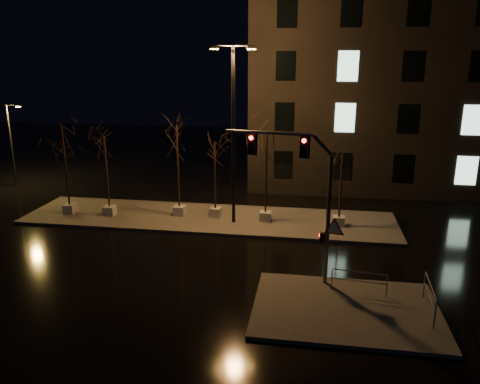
# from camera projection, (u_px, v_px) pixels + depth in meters

# --- Properties ---
(ground) EXTENTS (90.00, 90.00, 0.00)m
(ground) POSITION_uv_depth(u_px,v_px,m) (181.00, 261.00, 22.25)
(ground) COLOR black
(ground) RESTS_ON ground
(median) EXTENTS (22.00, 5.00, 0.15)m
(median) POSITION_uv_depth(u_px,v_px,m) (208.00, 218.00, 27.93)
(median) COLOR #47453F
(median) RESTS_ON ground
(sidewalk_corner) EXTENTS (7.00, 5.00, 0.15)m
(sidewalk_corner) POSITION_uv_depth(u_px,v_px,m) (346.00, 309.00, 17.77)
(sidewalk_corner) COLOR #47453F
(sidewalk_corner) RESTS_ON ground
(building) EXTENTS (25.00, 12.00, 15.00)m
(building) POSITION_uv_depth(u_px,v_px,m) (423.00, 83.00, 35.17)
(building) COLOR black
(building) RESTS_ON ground
(tree_0) EXTENTS (1.80, 1.80, 5.45)m
(tree_0) POSITION_uv_depth(u_px,v_px,m) (63.00, 146.00, 27.55)
(tree_0) COLOR beige
(tree_0) RESTS_ON median
(tree_1) EXTENTS (1.80, 1.80, 4.90)m
(tree_1) POSITION_uv_depth(u_px,v_px,m) (105.00, 154.00, 27.30)
(tree_1) COLOR beige
(tree_1) RESTS_ON median
(tree_2) EXTENTS (1.80, 1.80, 5.61)m
(tree_2) POSITION_uv_depth(u_px,v_px,m) (177.00, 145.00, 27.16)
(tree_2) COLOR beige
(tree_2) RESTS_ON median
(tree_3) EXTENTS (1.80, 1.80, 4.58)m
(tree_3) POSITION_uv_depth(u_px,v_px,m) (215.00, 160.00, 27.06)
(tree_3) COLOR beige
(tree_3) RESTS_ON median
(tree_4) EXTENTS (1.80, 1.80, 5.41)m
(tree_4) POSITION_uv_depth(u_px,v_px,m) (266.00, 151.00, 26.17)
(tree_4) COLOR beige
(tree_4) RESTS_ON median
(tree_5) EXTENTS (1.80, 1.80, 4.24)m
(tree_5) POSITION_uv_depth(u_px,v_px,m) (342.00, 170.00, 25.60)
(tree_5) COLOR beige
(tree_5) RESTS_ON median
(traffic_signal_mast) EXTENTS (5.08, 0.99, 6.28)m
(traffic_signal_mast) POSITION_uv_depth(u_px,v_px,m) (305.00, 186.00, 18.95)
(traffic_signal_mast) COLOR #5C5F64
(traffic_signal_mast) RESTS_ON sidewalk_corner
(streetlight_main) EXTENTS (2.41, 1.02, 9.82)m
(streetlight_main) POSITION_uv_depth(u_px,v_px,m) (233.00, 124.00, 25.54)
(streetlight_main) COLOR black
(streetlight_main) RESTS_ON median
(streetlight_far) EXTENTS (1.19, 0.26, 6.07)m
(streetlight_far) POSITION_uv_depth(u_px,v_px,m) (12.00, 142.00, 34.64)
(streetlight_far) COLOR black
(streetlight_far) RESTS_ON ground
(guard_rail_a) EXTENTS (2.18, 0.30, 0.95)m
(guard_rail_a) POSITION_uv_depth(u_px,v_px,m) (359.00, 279.00, 18.67)
(guard_rail_a) COLOR #5C5F64
(guard_rail_a) RESTS_ON sidewalk_corner
(guard_rail_b) EXTENTS (0.18, 2.34, 1.11)m
(guard_rail_b) POSITION_uv_depth(u_px,v_px,m) (430.00, 295.00, 17.25)
(guard_rail_b) COLOR #5C5F64
(guard_rail_b) RESTS_ON sidewalk_corner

